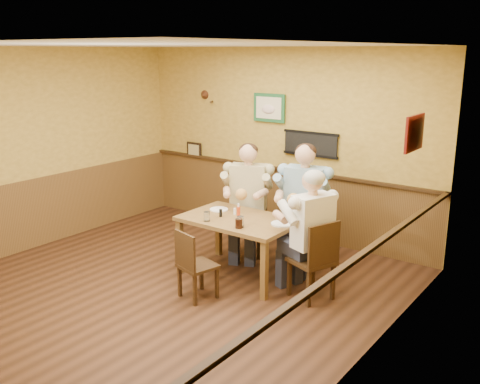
{
  "coord_description": "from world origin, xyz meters",
  "views": [
    {
      "loc": [
        4.2,
        -4.23,
        2.74
      ],
      "look_at": [
        0.52,
        0.76,
        1.1
      ],
      "focal_mm": 40.0,
      "sensor_mm": 36.0,
      "label": 1
    }
  ],
  "objects_px": {
    "chair_back_right": "(304,228)",
    "cola_tumbler": "(239,223)",
    "chair_right_end": "(312,259)",
    "diner_white_elder": "(312,242)",
    "water_glass_mid": "(240,222)",
    "chair_near_side": "(198,264)",
    "hot_sauce_bottle": "(238,212)",
    "pepper_shaker": "(221,213)",
    "salt_shaker": "(235,211)",
    "chair_back_left": "(248,220)",
    "water_glass_left": "(207,216)",
    "diner_blue_polo": "(304,212)",
    "dining_table": "(239,225)",
    "diner_tan_shirt": "(248,205)"
  },
  "relations": [
    {
      "from": "salt_shaker",
      "to": "water_glass_left",
      "type": "bearing_deg",
      "value": -105.06
    },
    {
      "from": "diner_blue_polo",
      "to": "hot_sauce_bottle",
      "type": "bearing_deg",
      "value": -132.04
    },
    {
      "from": "chair_near_side",
      "to": "water_glass_mid",
      "type": "relative_size",
      "value": 6.35
    },
    {
      "from": "cola_tumbler",
      "to": "salt_shaker",
      "type": "relative_size",
      "value": 1.35
    },
    {
      "from": "chair_back_right",
      "to": "water_glass_left",
      "type": "bearing_deg",
      "value": -136.83
    },
    {
      "from": "water_glass_left",
      "to": "hot_sauce_bottle",
      "type": "distance_m",
      "value": 0.39
    },
    {
      "from": "chair_right_end",
      "to": "chair_near_side",
      "type": "relative_size",
      "value": 1.15
    },
    {
      "from": "hot_sauce_bottle",
      "to": "pepper_shaker",
      "type": "bearing_deg",
      "value": -171.06
    },
    {
      "from": "chair_near_side",
      "to": "pepper_shaker",
      "type": "relative_size",
      "value": 8.55
    },
    {
      "from": "chair_back_left",
      "to": "diner_white_elder",
      "type": "height_order",
      "value": "diner_white_elder"
    },
    {
      "from": "chair_back_right",
      "to": "diner_tan_shirt",
      "type": "distance_m",
      "value": 0.84
    },
    {
      "from": "diner_white_elder",
      "to": "diner_blue_polo",
      "type": "bearing_deg",
      "value": -123.63
    },
    {
      "from": "diner_white_elder",
      "to": "water_glass_mid",
      "type": "bearing_deg",
      "value": -52.36
    },
    {
      "from": "water_glass_left",
      "to": "hot_sauce_bottle",
      "type": "relative_size",
      "value": 0.64
    },
    {
      "from": "diner_blue_polo",
      "to": "diner_white_elder",
      "type": "bearing_deg",
      "value": -68.46
    },
    {
      "from": "water_glass_mid",
      "to": "water_glass_left",
      "type": "bearing_deg",
      "value": -172.78
    },
    {
      "from": "diner_white_elder",
      "to": "water_glass_mid",
      "type": "height_order",
      "value": "diner_white_elder"
    },
    {
      "from": "cola_tumbler",
      "to": "hot_sauce_bottle",
      "type": "height_order",
      "value": "hot_sauce_bottle"
    },
    {
      "from": "water_glass_mid",
      "to": "cola_tumbler",
      "type": "height_order",
      "value": "water_glass_mid"
    },
    {
      "from": "chair_back_right",
      "to": "water_glass_mid",
      "type": "distance_m",
      "value": 1.12
    },
    {
      "from": "diner_white_elder",
      "to": "salt_shaker",
      "type": "distance_m",
      "value": 1.18
    },
    {
      "from": "chair_right_end",
      "to": "diner_tan_shirt",
      "type": "relative_size",
      "value": 0.67
    },
    {
      "from": "diner_white_elder",
      "to": "water_glass_left",
      "type": "xyz_separation_m",
      "value": [
        -1.28,
        -0.3,
        0.14
      ]
    },
    {
      "from": "diner_blue_polo",
      "to": "diner_white_elder",
      "type": "height_order",
      "value": "diner_blue_polo"
    },
    {
      "from": "chair_near_side",
      "to": "cola_tumbler",
      "type": "height_order",
      "value": "cola_tumbler"
    },
    {
      "from": "pepper_shaker",
      "to": "chair_right_end",
      "type": "bearing_deg",
      "value": 3.05
    },
    {
      "from": "chair_back_left",
      "to": "diner_blue_polo",
      "type": "relative_size",
      "value": 0.67
    },
    {
      "from": "pepper_shaker",
      "to": "chair_back_right",
      "type": "bearing_deg",
      "value": 51.37
    },
    {
      "from": "chair_right_end",
      "to": "pepper_shaker",
      "type": "height_order",
      "value": "chair_right_end"
    },
    {
      "from": "diner_blue_polo",
      "to": "water_glass_mid",
      "type": "relative_size",
      "value": 11.33
    },
    {
      "from": "diner_white_elder",
      "to": "chair_right_end",
      "type": "bearing_deg",
      "value": 180.0
    },
    {
      "from": "chair_right_end",
      "to": "water_glass_left",
      "type": "height_order",
      "value": "chair_right_end"
    },
    {
      "from": "chair_near_side",
      "to": "diner_white_elder",
      "type": "relative_size",
      "value": 0.61
    },
    {
      "from": "dining_table",
      "to": "salt_shaker",
      "type": "distance_m",
      "value": 0.21
    },
    {
      "from": "diner_blue_polo",
      "to": "hot_sauce_bottle",
      "type": "distance_m",
      "value": 0.95
    },
    {
      "from": "chair_back_right",
      "to": "cola_tumbler",
      "type": "distance_m",
      "value": 1.15
    },
    {
      "from": "dining_table",
      "to": "chair_back_right",
      "type": "relative_size",
      "value": 1.38
    },
    {
      "from": "pepper_shaker",
      "to": "water_glass_left",
      "type": "bearing_deg",
      "value": -96.44
    },
    {
      "from": "salt_shaker",
      "to": "chair_right_end",
      "type": "bearing_deg",
      "value": -5.46
    },
    {
      "from": "chair_back_right",
      "to": "chair_right_end",
      "type": "height_order",
      "value": "chair_back_right"
    },
    {
      "from": "diner_white_elder",
      "to": "water_glass_mid",
      "type": "relative_size",
      "value": 10.45
    },
    {
      "from": "water_glass_left",
      "to": "diner_blue_polo",
      "type": "bearing_deg",
      "value": 56.88
    },
    {
      "from": "chair_back_left",
      "to": "hot_sauce_bottle",
      "type": "distance_m",
      "value": 0.88
    },
    {
      "from": "chair_near_side",
      "to": "water_glass_left",
      "type": "bearing_deg",
      "value": -47.7
    },
    {
      "from": "chair_right_end",
      "to": "water_glass_mid",
      "type": "relative_size",
      "value": 7.31
    },
    {
      "from": "chair_back_left",
      "to": "chair_back_right",
      "type": "relative_size",
      "value": 0.96
    },
    {
      "from": "chair_right_end",
      "to": "diner_white_elder",
      "type": "relative_size",
      "value": 0.7
    },
    {
      "from": "diner_blue_polo",
      "to": "chair_back_right",
      "type": "bearing_deg",
      "value": 0.0
    },
    {
      "from": "cola_tumbler",
      "to": "salt_shaker",
      "type": "xyz_separation_m",
      "value": [
        -0.36,
        0.4,
        -0.01
      ]
    },
    {
      "from": "chair_right_end",
      "to": "hot_sauce_bottle",
      "type": "bearing_deg",
      "value": -67.28
    }
  ]
}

